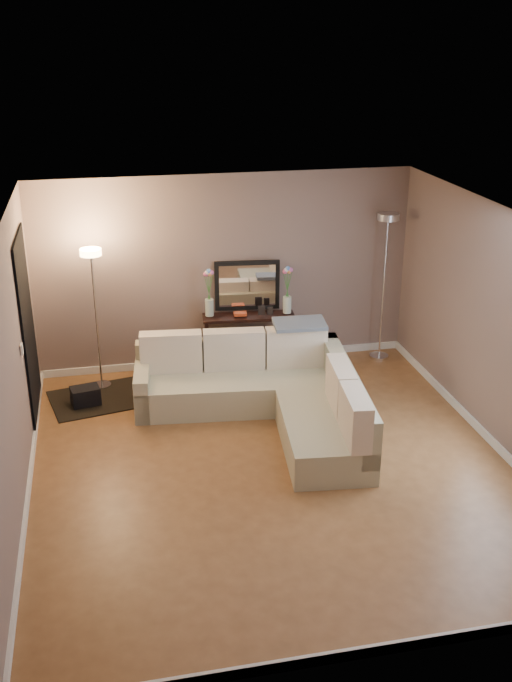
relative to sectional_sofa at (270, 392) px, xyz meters
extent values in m
cube|color=#905D34|center=(-0.22, -1.05, -0.33)|extent=(5.00, 5.50, 0.01)
cube|color=white|center=(-0.22, -1.05, 2.28)|extent=(5.00, 5.50, 0.01)
cube|color=#7F6962|center=(-0.22, 1.71, 0.97)|extent=(5.00, 0.02, 2.60)
cube|color=#7F6962|center=(-0.22, -3.81, 0.97)|extent=(5.00, 0.02, 2.60)
cube|color=#7F6962|center=(-2.73, -1.05, 0.97)|extent=(0.02, 5.50, 2.60)
cube|color=#7F6962|center=(2.29, -1.05, 0.97)|extent=(0.02, 5.50, 2.60)
cube|color=white|center=(-0.22, 1.68, -0.28)|extent=(5.00, 0.03, 0.10)
cube|color=white|center=(-0.22, -3.79, -0.28)|extent=(5.00, 0.03, 0.10)
cube|color=white|center=(-2.70, -1.05, -0.28)|extent=(0.03, 5.50, 0.10)
cube|color=white|center=(2.27, -1.05, -0.28)|extent=(0.03, 5.50, 0.10)
cube|color=black|center=(-2.70, 0.65, 0.77)|extent=(0.02, 1.20, 2.20)
cube|color=white|center=(-2.70, -0.20, 0.87)|extent=(0.02, 0.08, 0.12)
cube|color=beige|center=(-0.28, 0.40, -0.14)|extent=(2.58, 1.13, 0.38)
cube|color=beige|center=(-0.25, 0.74, 0.13)|extent=(2.51, 0.46, 0.54)
cube|color=beige|center=(-1.45, 0.53, -0.06)|extent=(0.27, 0.88, 0.54)
cube|color=beige|center=(0.40, -0.88, -0.14)|extent=(1.03, 1.62, 0.38)
cube|color=beige|center=(0.78, -0.49, 0.13)|extent=(0.45, 2.41, 0.54)
cube|color=#F7E4C9|center=(-1.07, 0.72, 0.31)|extent=(0.77, 0.29, 0.50)
cube|color=#F7E4C9|center=(-0.31, 0.64, 0.31)|extent=(0.77, 0.29, 0.50)
cube|color=#F7E4C9|center=(0.46, 0.55, 0.31)|extent=(0.77, 0.29, 0.50)
cube|color=#F7E4C9|center=(0.66, -0.62, 0.31)|extent=(0.29, 0.71, 0.50)
cube|color=#F7E4C9|center=(0.58, -1.34, 0.31)|extent=(0.29, 0.71, 0.50)
cube|color=slate|center=(0.50, 0.57, 0.61)|extent=(0.66, 0.40, 0.08)
cube|color=black|center=(0.04, 1.46, 0.41)|extent=(1.25, 0.45, 0.04)
cube|color=black|center=(-0.53, 1.39, 0.03)|extent=(0.05, 0.05, 0.71)
cube|color=black|center=(-0.50, 1.65, 0.03)|extent=(0.05, 0.05, 0.71)
cube|color=black|center=(0.59, 1.28, 0.03)|extent=(0.05, 0.05, 0.71)
cube|color=black|center=(0.62, 1.54, 0.03)|extent=(0.05, 0.05, 0.71)
cube|color=black|center=(0.04, 1.46, -0.16)|extent=(1.17, 0.41, 0.03)
cube|color=#BF3333|center=(-0.46, 1.51, -0.05)|extent=(0.04, 0.15, 0.18)
cube|color=#3359A5|center=(-0.42, 1.51, -0.05)|extent=(0.05, 0.15, 0.20)
cube|color=gold|center=(-0.37, 1.50, -0.04)|extent=(0.05, 0.15, 0.22)
cube|color=#3F7F4C|center=(-0.32, 1.50, -0.05)|extent=(0.06, 0.15, 0.18)
cube|color=#994C99|center=(-0.28, 1.50, -0.05)|extent=(0.04, 0.15, 0.20)
cube|color=orange|center=(-0.24, 1.49, -0.04)|extent=(0.05, 0.15, 0.22)
cube|color=#262626|center=(-0.20, 1.49, -0.05)|extent=(0.05, 0.15, 0.18)
cube|color=#4C99B2|center=(-0.15, 1.48, -0.05)|extent=(0.06, 0.15, 0.20)
cube|color=#B2A58C|center=(-0.10, 1.48, -0.04)|extent=(0.04, 0.15, 0.22)
cube|color=brown|center=(-0.07, 1.47, -0.05)|extent=(0.05, 0.15, 0.18)
cube|color=navy|center=(-0.02, 1.47, -0.05)|extent=(0.05, 0.15, 0.20)
cube|color=gold|center=(0.03, 1.46, -0.04)|extent=(0.06, 0.15, 0.22)
cube|color=black|center=(0.06, 1.62, 0.79)|extent=(0.86, 0.12, 0.68)
cube|color=white|center=(0.06, 1.60, 0.79)|extent=(0.75, 0.08, 0.56)
cube|color=#CE4A24|center=(-0.07, 1.45, 0.46)|extent=(0.18, 0.13, 0.04)
cube|color=black|center=(0.21, 1.40, 0.51)|extent=(0.10, 0.03, 0.12)
cube|color=black|center=(0.32, 1.39, 0.50)|extent=(0.08, 0.03, 0.10)
cylinder|color=silver|center=(-0.47, 1.51, 0.56)|extent=(0.12, 0.12, 0.23)
cylinder|color=#38722D|center=(-0.49, 1.51, 0.82)|extent=(0.09, 0.02, 0.39)
sphere|color=#E5598C|center=(-0.51, 1.52, 1.02)|extent=(0.07, 0.07, 0.07)
cylinder|color=#38722D|center=(-0.48, 1.51, 0.83)|extent=(0.05, 0.01, 0.41)
sphere|color=white|center=(-0.49, 1.51, 1.04)|extent=(0.07, 0.07, 0.07)
cylinder|color=#38722D|center=(-0.47, 1.51, 0.84)|extent=(0.01, 0.01, 0.43)
sphere|color=#598CE5|center=(-0.47, 1.51, 1.06)|extent=(0.07, 0.07, 0.07)
cylinder|color=#38722D|center=(-0.46, 1.51, 0.82)|extent=(0.05, 0.01, 0.39)
sphere|color=#E58C4C|center=(-0.45, 1.51, 1.02)|extent=(0.07, 0.07, 0.07)
cylinder|color=#38722D|center=(-0.46, 1.51, 0.83)|extent=(0.10, 0.02, 0.41)
sphere|color=#D866B2|center=(-0.44, 1.51, 1.04)|extent=(0.07, 0.07, 0.07)
cylinder|color=silver|center=(0.56, 1.41, 0.56)|extent=(0.12, 0.12, 0.23)
cylinder|color=#38722D|center=(0.54, 1.41, 0.82)|extent=(0.09, 0.02, 0.39)
sphere|color=#E5598C|center=(0.52, 1.41, 1.02)|extent=(0.07, 0.07, 0.07)
cylinder|color=#38722D|center=(0.55, 1.41, 0.83)|extent=(0.05, 0.01, 0.41)
sphere|color=white|center=(0.54, 1.41, 1.04)|extent=(0.07, 0.07, 0.07)
cylinder|color=#38722D|center=(0.56, 1.41, 0.84)|extent=(0.01, 0.01, 0.43)
sphere|color=#598CE5|center=(0.56, 1.41, 1.06)|extent=(0.07, 0.07, 0.07)
cylinder|color=#38722D|center=(0.57, 1.41, 0.82)|extent=(0.05, 0.01, 0.39)
sphere|color=#E58C4C|center=(0.58, 1.41, 1.02)|extent=(0.07, 0.07, 0.07)
cylinder|color=#38722D|center=(0.57, 1.41, 0.83)|extent=(0.10, 0.02, 0.41)
sphere|color=#D866B2|center=(0.59, 1.41, 1.04)|extent=(0.07, 0.07, 0.07)
cylinder|color=silver|center=(-1.94, 1.26, -0.31)|extent=(0.28, 0.28, 0.03)
cylinder|color=silver|center=(-1.94, 1.26, 0.56)|extent=(0.03, 0.03, 1.74)
cylinder|color=#FFBF72|center=(-1.94, 1.26, 1.46)|extent=(0.31, 0.31, 0.08)
cylinder|color=silver|center=(1.90, 1.41, -0.31)|extent=(0.30, 0.30, 0.03)
cylinder|color=silver|center=(1.90, 1.41, 0.67)|extent=(0.03, 0.03, 1.95)
cylinder|color=silver|center=(1.90, 1.41, 1.68)|extent=(0.33, 0.33, 0.09)
cube|color=black|center=(-1.96, 0.90, -0.32)|extent=(1.35, 1.12, 0.02)
cube|color=black|center=(-2.14, 0.76, -0.20)|extent=(0.38, 0.30, 0.22)
camera|label=1|loc=(-1.82, -7.81, 3.96)|focal=40.00mm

